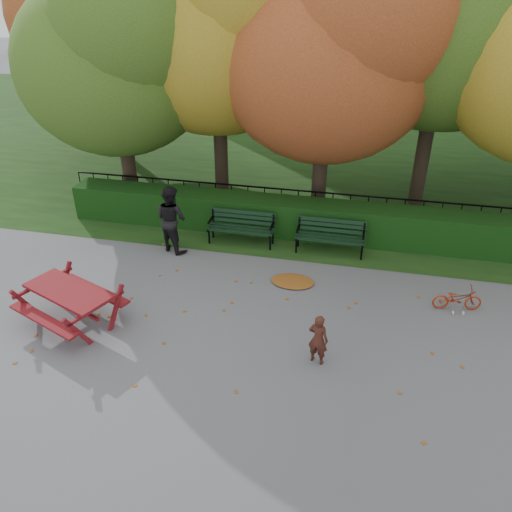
% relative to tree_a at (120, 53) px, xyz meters
% --- Properties ---
extents(ground, '(90.00, 90.00, 0.00)m').
position_rel_tree_a_xyz_m(ground, '(5.19, -5.58, -4.52)').
color(ground, slate).
rests_on(ground, ground).
extents(grass_strip, '(90.00, 90.00, 0.00)m').
position_rel_tree_a_xyz_m(grass_strip, '(5.19, 8.42, -4.52)').
color(grass_strip, '#183313').
rests_on(grass_strip, ground).
extents(hedge, '(13.00, 0.90, 1.00)m').
position_rel_tree_a_xyz_m(hedge, '(5.19, -1.08, -4.02)').
color(hedge, black).
rests_on(hedge, ground).
extents(iron_fence, '(14.00, 0.04, 1.02)m').
position_rel_tree_a_xyz_m(iron_fence, '(5.19, -0.28, -3.98)').
color(iron_fence, black).
rests_on(iron_fence, ground).
extents(tree_a, '(5.88, 5.60, 7.48)m').
position_rel_tree_a_xyz_m(tree_a, '(0.00, 0.00, 0.00)').
color(tree_a, black).
rests_on(tree_a, ground).
extents(tree_b, '(6.72, 6.40, 8.79)m').
position_rel_tree_a_xyz_m(tree_b, '(2.74, 1.17, 0.88)').
color(tree_b, black).
rests_on(tree_b, ground).
extents(tree_c, '(6.30, 6.00, 8.00)m').
position_rel_tree_a_xyz_m(tree_c, '(6.02, 0.38, 0.30)').
color(tree_c, black).
rests_on(tree_c, ground).
extents(bench_left, '(1.80, 0.57, 0.88)m').
position_rel_tree_a_xyz_m(bench_left, '(3.89, -1.88, -4.00)').
color(bench_left, black).
rests_on(bench_left, ground).
extents(bench_right, '(1.80, 0.57, 0.88)m').
position_rel_tree_a_xyz_m(bench_right, '(6.29, -1.88, -4.00)').
color(bench_right, black).
rests_on(bench_right, ground).
extents(picnic_table, '(2.37, 2.16, 0.94)m').
position_rel_tree_a_xyz_m(picnic_table, '(1.27, -6.17, -3.88)').
color(picnic_table, maroon).
rests_on(picnic_table, ground).
extents(leaf_pile, '(1.16, 0.91, 0.07)m').
position_rel_tree_a_xyz_m(leaf_pile, '(5.57, -3.61, -4.48)').
color(leaf_pile, maroon).
rests_on(leaf_pile, ground).
extents(leaf_scatter, '(9.00, 5.70, 0.01)m').
position_rel_tree_a_xyz_m(leaf_scatter, '(5.19, -5.28, -4.51)').
color(leaf_scatter, maroon).
rests_on(leaf_scatter, ground).
extents(child, '(0.45, 0.36, 1.07)m').
position_rel_tree_a_xyz_m(child, '(6.46, -6.27, -3.98)').
color(child, '#441D15').
rests_on(child, ground).
extents(adult, '(1.08, 0.99, 1.81)m').
position_rel_tree_a_xyz_m(adult, '(2.20, -2.68, -3.62)').
color(adult, black).
rests_on(adult, ground).
extents(bicycle, '(1.10, 0.53, 0.55)m').
position_rel_tree_a_xyz_m(bicycle, '(9.26, -3.90, -4.24)').
color(bicycle, '#A02C0E').
rests_on(bicycle, ground).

